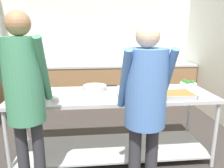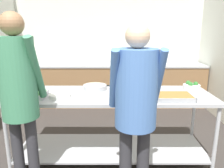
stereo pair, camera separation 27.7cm
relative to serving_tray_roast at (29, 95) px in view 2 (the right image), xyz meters
The scene contains 12 objects.
wall_rear 2.79m from the serving_tray_roast, 70.59° to the left, with size 4.25×0.06×2.65m.
back_counter 2.45m from the serving_tray_roast, 67.66° to the left, with size 4.09×0.65×0.91m.
serving_counter 1.03m from the serving_tray_roast, ahead, with size 2.47×0.80×0.86m.
serving_tray_roast is the anchor object (origin of this frame).
plate_stack 0.37m from the serving_tray_roast, ahead, with size 0.26×0.26×0.04m.
sauce_pan 0.83m from the serving_tray_roast, 24.02° to the left, with size 0.45×0.31×0.06m.
serving_tray_vegetables 1.21m from the serving_tray_roast, ahead, with size 0.37×0.27×0.05m.
serving_tray_greens 1.66m from the serving_tray_roast, ahead, with size 0.47×0.32×0.05m.
broccoli_bowl 2.07m from the serving_tray_roast, ahead, with size 0.22×0.22×0.11m.
guest_serving_left 1.34m from the serving_tray_roast, 26.20° to the right, with size 0.49×0.38×1.69m.
guest_serving_right 0.57m from the serving_tray_roast, 76.69° to the right, with size 0.43×0.35×1.79m.
water_bottle 2.44m from the serving_tray_roast, 108.14° to the left, with size 0.07×0.07×0.30m.
Camera 2 is at (0.07, -0.78, 1.63)m, focal length 35.00 mm.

